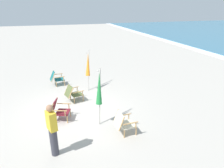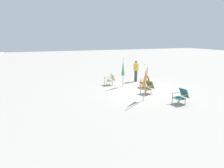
# 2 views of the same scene
# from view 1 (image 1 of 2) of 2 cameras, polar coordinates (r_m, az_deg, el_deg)

# --- Properties ---
(ground_plane) EXTENTS (80.00, 80.00, 0.00)m
(ground_plane) POSITION_cam_1_polar(r_m,az_deg,el_deg) (8.58, -10.95, -7.40)
(ground_plane) COLOR #B2AAA0
(beach_chair_back_left) EXTENTS (0.62, 0.71, 0.81)m
(beach_chair_back_left) POSITION_cam_1_polar(r_m,az_deg,el_deg) (6.83, 3.32, -10.93)
(beach_chair_back_left) COLOR beige
(beach_chair_back_left) RESTS_ON ground
(beach_chair_front_right) EXTENTS (0.77, 0.84, 0.81)m
(beach_chair_front_right) POSITION_cam_1_polar(r_m,az_deg,el_deg) (7.86, -14.98, -7.05)
(beach_chair_front_right) COLOR maroon
(beach_chair_front_right) RESTS_ON ground
(beach_chair_back_right) EXTENTS (0.76, 0.88, 0.79)m
(beach_chair_back_right) POSITION_cam_1_polar(r_m,az_deg,el_deg) (9.16, -11.09, -2.50)
(beach_chair_back_right) COLOR #515B33
(beach_chair_back_right) RESTS_ON ground
(beach_chair_mid_center) EXTENTS (0.66, 0.79, 0.80)m
(beach_chair_mid_center) POSITION_cam_1_polar(r_m,az_deg,el_deg) (11.24, -15.64, 1.68)
(beach_chair_mid_center) COLOR #196066
(beach_chair_mid_center) RESTS_ON ground
(umbrella_furled_orange) EXTENTS (0.83, 0.41, 2.00)m
(umbrella_furled_orange) POSITION_cam_1_polar(r_m,az_deg,el_deg) (10.17, -6.88, 5.49)
(umbrella_furled_orange) COLOR #B7B2A8
(umbrella_furled_orange) RESTS_ON ground
(umbrella_furled_green) EXTENTS (0.49, 0.38, 2.10)m
(umbrella_furled_green) POSITION_cam_1_polar(r_m,az_deg,el_deg) (7.01, -3.68, -1.34)
(umbrella_furled_green) COLOR #B7B2A8
(umbrella_furled_green) RESTS_ON ground
(person_near_chairs) EXTENTS (0.39, 0.30, 1.63)m
(person_near_chairs) POSITION_cam_1_polar(r_m,az_deg,el_deg) (5.98, -16.64, -12.50)
(person_near_chairs) COLOR #383842
(person_near_chairs) RESTS_ON ground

